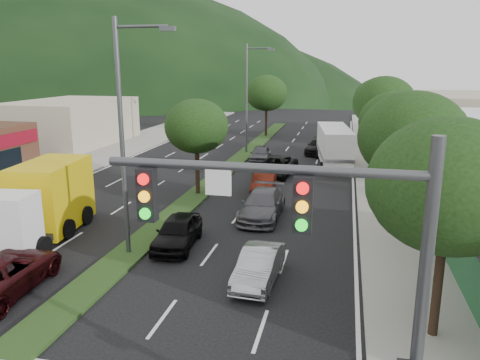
% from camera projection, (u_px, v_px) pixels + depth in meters
% --- Properties ---
extents(sidewalk_right, '(5.00, 90.00, 0.15)m').
position_uv_depth(sidewalk_right, '(391.00, 179.00, 34.09)').
color(sidewalk_right, gray).
rests_on(sidewalk_right, ground).
extents(sidewalk_left, '(6.00, 90.00, 0.15)m').
position_uv_depth(sidewalk_left, '(77.00, 163.00, 39.57)').
color(sidewalk_left, gray).
rests_on(sidewalk_left, ground).
extents(median, '(1.60, 56.00, 0.12)m').
position_uv_depth(median, '(234.00, 163.00, 39.62)').
color(median, '#1E3814').
rests_on(median, ground).
extents(traffic_signal, '(6.12, 0.40, 7.00)m').
position_uv_depth(traffic_signal, '(336.00, 260.00, 8.61)').
color(traffic_signal, '#47494C').
rests_on(traffic_signal, ground).
extents(bldg_left_far, '(9.00, 14.00, 4.60)m').
position_uv_depth(bldg_left_far, '(71.00, 123.00, 48.84)').
color(bldg_left_far, '#BAAE94').
rests_on(bldg_left_far, ground).
extents(bldg_right_far, '(10.00, 16.00, 5.20)m').
position_uv_depth(bldg_right_far, '(446.00, 118.00, 49.98)').
color(bldg_right_far, '#BAAE94').
rests_on(bldg_right_far, ground).
extents(hill_far, '(176.00, 132.00, 82.00)m').
position_uv_depth(hill_far, '(30.00, 94.00, 134.46)').
color(hill_far, black).
rests_on(hill_far, ground).
extents(tree_r_a, '(4.60, 4.60, 6.63)m').
position_uv_depth(tree_r_a, '(449.00, 186.00, 13.18)').
color(tree_r_a, black).
rests_on(tree_r_a, sidewalk_right).
extents(tree_r_b, '(4.80, 4.80, 6.94)m').
position_uv_depth(tree_r_b, '(413.00, 137.00, 20.70)').
color(tree_r_b, black).
rests_on(tree_r_b, sidewalk_right).
extents(tree_r_c, '(4.40, 4.40, 6.48)m').
position_uv_depth(tree_r_c, '(395.00, 123.00, 28.35)').
color(tree_r_c, black).
rests_on(tree_r_c, sidewalk_right).
extents(tree_r_d, '(5.00, 5.00, 7.17)m').
position_uv_depth(tree_r_d, '(384.00, 103.00, 37.71)').
color(tree_r_d, black).
rests_on(tree_r_d, sidewalk_right).
extents(tree_r_e, '(4.60, 4.60, 6.71)m').
position_uv_depth(tree_r_e, '(377.00, 98.00, 47.25)').
color(tree_r_e, black).
rests_on(tree_r_e, sidewalk_right).
extents(tree_med_near, '(4.00, 4.00, 6.02)m').
position_uv_depth(tree_med_near, '(196.00, 126.00, 29.10)').
color(tree_med_near, black).
rests_on(tree_med_near, median).
extents(tree_med_far, '(4.80, 4.80, 6.94)m').
position_uv_depth(tree_med_far, '(266.00, 93.00, 53.59)').
color(tree_med_far, black).
rests_on(tree_med_far, median).
extents(streetlight_near, '(2.60, 0.25, 10.00)m').
position_uv_depth(streetlight_near, '(126.00, 129.00, 19.32)').
color(streetlight_near, '#47494C').
rests_on(streetlight_near, ground).
extents(streetlight_mid, '(2.60, 0.25, 10.00)m').
position_uv_depth(streetlight_mid, '(249.00, 94.00, 42.99)').
color(streetlight_mid, '#47494C').
rests_on(streetlight_mid, ground).
extents(sedan_silver, '(1.55, 3.98, 1.29)m').
position_uv_depth(sedan_silver, '(259.00, 266.00, 17.94)').
color(sedan_silver, '#9C9EA3').
rests_on(sedan_silver, ground).
extents(suv_maroon, '(2.76, 5.35, 1.44)m').
position_uv_depth(suv_maroon, '(3.00, 273.00, 17.11)').
color(suv_maroon, black).
rests_on(suv_maroon, ground).
extents(car_queue_a, '(2.00, 4.29, 1.42)m').
position_uv_depth(car_queue_a, '(177.00, 232.00, 21.41)').
color(car_queue_a, black).
rests_on(car_queue_a, ground).
extents(car_queue_b, '(2.08, 5.11, 1.48)m').
position_uv_depth(car_queue_b, '(262.00, 205.00, 25.49)').
color(car_queue_b, '#4E4D53').
rests_on(car_queue_b, ground).
extents(car_queue_c, '(1.64, 4.03, 1.30)m').
position_uv_depth(car_queue_c, '(264.00, 183.00, 30.41)').
color(car_queue_c, '#44140B').
rests_on(car_queue_c, ground).
extents(car_queue_d, '(3.08, 5.50, 1.45)m').
position_uv_depth(car_queue_d, '(276.00, 166.00, 35.12)').
color(car_queue_d, black).
rests_on(car_queue_d, ground).
extents(car_queue_e, '(1.84, 4.13, 1.38)m').
position_uv_depth(car_queue_e, '(260.00, 154.00, 40.31)').
color(car_queue_e, '#48484D').
rests_on(car_queue_e, ground).
extents(car_queue_f, '(2.51, 4.87, 1.35)m').
position_uv_depth(car_queue_f, '(318.00, 146.00, 44.05)').
color(car_queue_f, black).
rests_on(car_queue_f, ground).
extents(box_truck, '(3.46, 7.34, 3.49)m').
position_uv_depth(box_truck, '(44.00, 203.00, 22.59)').
color(box_truck, white).
rests_on(box_truck, ground).
extents(motorhome, '(3.48, 8.41, 3.13)m').
position_uv_depth(motorhome, '(334.00, 145.00, 38.87)').
color(motorhome, white).
rests_on(motorhome, ground).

